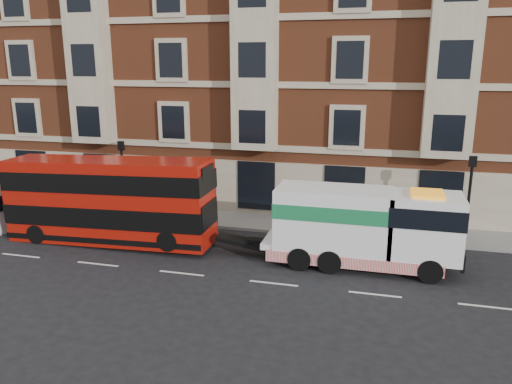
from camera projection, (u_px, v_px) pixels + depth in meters
ground at (182, 273)px, 21.14m from camera, size 120.00×120.00×0.00m
sidewalk at (233, 220)px, 28.16m from camera, size 90.00×3.00×0.15m
victorian_terrace at (273, 41)px, 32.56m from camera, size 45.00×12.00×20.40m
lamp_post_west at (123, 174)px, 27.74m from camera, size 0.35×0.15×4.35m
lamp_post_east at (469, 194)px, 23.38m from camera, size 0.35×0.15×4.35m
double_decker_bus at (109, 199)px, 24.27m from camera, size 10.34×2.37×4.18m
tow_truck at (360, 227)px, 21.45m from camera, size 8.27×2.45×3.45m
pedestrian at (98, 201)px, 28.70m from camera, size 0.67×0.67×1.57m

